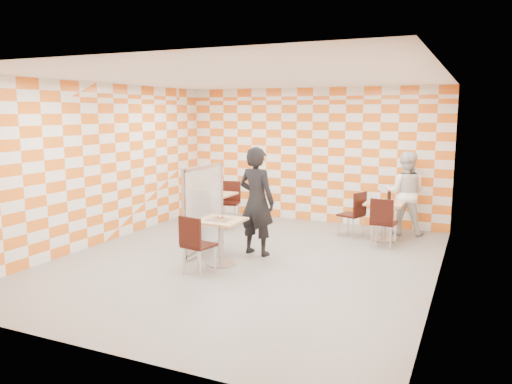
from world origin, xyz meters
TOP-DOWN VIEW (x-y plane):
  - room_shell at (0.00, 0.54)m, footprint 7.00×7.00m
  - main_table at (-0.30, -0.32)m, footprint 0.70×0.70m
  - second_table at (1.85, 2.36)m, footprint 0.70×0.70m
  - empty_table at (-1.61, 1.96)m, footprint 0.70×0.70m
  - chair_main_front at (-0.39, -0.97)m, footprint 0.49×0.50m
  - chair_second_front at (1.93, 1.77)m, footprint 0.46×0.46m
  - chair_second_side at (1.29, 2.29)m, footprint 0.55×0.54m
  - chair_empty_near at (-1.56, 1.28)m, footprint 0.47×0.48m
  - chair_empty_far at (-1.60, 2.56)m, footprint 0.50×0.51m
  - partition at (-0.90, 0.20)m, footprint 0.08×1.38m
  - man_dark at (-0.01, 0.47)m, footprint 0.76×0.57m
  - man_white at (2.13, 3.05)m, footprint 0.87×0.70m
  - pizza_on_foil at (-0.30, -0.34)m, footprint 0.40×0.40m
  - sport_bottle at (1.71, 2.50)m, footprint 0.06×0.06m
  - soda_bottle at (1.91, 2.46)m, footprint 0.07×0.07m

SIDE VIEW (x-z plane):
  - main_table at x=-0.30m, z-range 0.13..0.88m
  - second_table at x=1.85m, z-range 0.13..0.88m
  - empty_table at x=-1.61m, z-range 0.13..0.88m
  - chair_main_front at x=-0.39m, z-range 0.08..1.01m
  - chair_second_front at x=1.93m, z-range 0.08..1.01m
  - chair_second_side at x=1.29m, z-range 0.08..1.01m
  - chair_empty_near at x=-1.56m, z-range 0.08..1.01m
  - chair_empty_far at x=-1.60m, z-range 0.08..1.01m
  - pizza_on_foil at x=-0.30m, z-range 0.74..0.79m
  - partition at x=-0.90m, z-range 0.02..1.57m
  - sport_bottle at x=1.71m, z-range 0.74..0.94m
  - man_white at x=2.13m, z-range 0.00..1.69m
  - soda_bottle at x=1.91m, z-range 0.74..0.97m
  - man_dark at x=-0.01m, z-range 0.00..1.88m
  - room_shell at x=0.00m, z-range -2.00..5.00m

